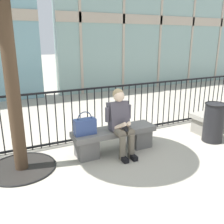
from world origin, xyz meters
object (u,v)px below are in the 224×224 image
(handbag_on_bench, at_px, (85,126))
(stone_bench_far, at_px, (221,118))
(stone_bench, at_px, (114,138))
(trash_can, at_px, (214,122))
(seated_person_with_phone, at_px, (120,120))

(handbag_on_bench, height_order, stone_bench_far, handbag_on_bench)
(stone_bench, bearing_deg, trash_can, -13.07)
(seated_person_with_phone, height_order, handbag_on_bench, seated_person_with_phone)
(handbag_on_bench, relative_size, stone_bench_far, 0.26)
(stone_bench_far, bearing_deg, handbag_on_bench, 179.17)
(handbag_on_bench, xyz_separation_m, stone_bench_far, (3.35, -0.05, -0.33))
(stone_bench, distance_m, handbag_on_bench, 0.67)
(stone_bench_far, bearing_deg, trash_can, -150.16)
(handbag_on_bench, relative_size, trash_can, 0.51)
(seated_person_with_phone, height_order, trash_can, seated_person_with_phone)
(trash_can, bearing_deg, handbag_on_bench, 169.96)
(stone_bench, xyz_separation_m, trash_can, (2.05, -0.48, 0.15))
(handbag_on_bench, height_order, trash_can, handbag_on_bench)
(stone_bench, xyz_separation_m, stone_bench_far, (2.77, -0.06, 0.00))
(trash_can, bearing_deg, stone_bench, 166.93)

